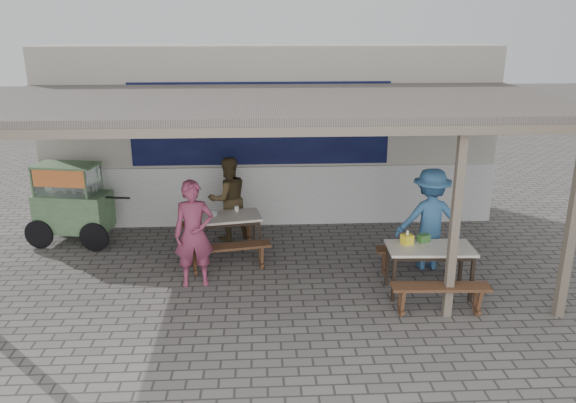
% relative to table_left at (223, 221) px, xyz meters
% --- Properties ---
extents(ground, '(60.00, 60.00, 0.00)m').
position_rel_table_left_xyz_m(ground, '(0.88, -1.34, -0.67)').
color(ground, '#625E59').
rests_on(ground, ground).
extents(back_wall, '(9.00, 1.28, 3.50)m').
position_rel_table_left_xyz_m(back_wall, '(0.88, 2.24, 1.05)').
color(back_wall, '#B5AFA3').
rests_on(back_wall, ground).
extents(warung_roof, '(9.00, 4.21, 2.81)m').
position_rel_table_left_xyz_m(warung_roof, '(0.90, -0.44, 2.05)').
color(warung_roof, '#605852').
rests_on(warung_roof, ground).
extents(table_left, '(1.39, 0.88, 0.75)m').
position_rel_table_left_xyz_m(table_left, '(0.00, 0.00, 0.00)').
color(table_left, silver).
rests_on(table_left, ground).
extents(bench_left_street, '(1.42, 0.53, 0.45)m').
position_rel_table_left_xyz_m(bench_left_street, '(0.11, -0.61, -0.33)').
color(bench_left_street, brown).
rests_on(bench_left_street, ground).
extents(bench_left_wall, '(1.42, 0.53, 0.45)m').
position_rel_table_left_xyz_m(bench_left_wall, '(-0.11, 0.61, -0.33)').
color(bench_left_wall, brown).
rests_on(bench_left_wall, ground).
extents(table_right, '(1.29, 0.71, 0.75)m').
position_rel_table_left_xyz_m(table_right, '(3.15, -1.56, -0.00)').
color(table_right, silver).
rests_on(table_right, ground).
extents(bench_right_street, '(1.37, 0.34, 0.45)m').
position_rel_table_left_xyz_m(bench_right_street, '(3.12, -2.23, -0.33)').
color(bench_right_street, brown).
rests_on(bench_right_street, ground).
extents(bench_right_wall, '(1.37, 0.34, 0.45)m').
position_rel_table_left_xyz_m(bench_right_wall, '(3.18, -0.89, -0.33)').
color(bench_right_wall, brown).
rests_on(bench_right_wall, ground).
extents(vendor_cart, '(1.93, 0.97, 1.50)m').
position_rel_table_left_xyz_m(vendor_cart, '(-2.79, 0.81, 0.15)').
color(vendor_cart, '#638F5F').
rests_on(vendor_cart, ground).
extents(patron_street_side, '(0.65, 0.46, 1.67)m').
position_rel_table_left_xyz_m(patron_street_side, '(-0.37, -1.05, 0.17)').
color(patron_street_side, '#7E314B').
rests_on(patron_street_side, ground).
extents(patron_wall_side, '(0.94, 0.85, 1.58)m').
position_rel_table_left_xyz_m(patron_wall_side, '(0.06, 0.88, 0.12)').
color(patron_wall_side, '#4E3E25').
rests_on(patron_wall_side, ground).
extents(patron_right_table, '(1.11, 0.65, 1.70)m').
position_rel_table_left_xyz_m(patron_right_table, '(3.42, -0.61, 0.18)').
color(patron_right_table, '#376899').
rests_on(patron_right_table, ground).
extents(tissue_box, '(0.19, 0.19, 0.15)m').
position_rel_table_left_xyz_m(tissue_box, '(2.83, -1.42, 0.16)').
color(tissue_box, yellow).
rests_on(tissue_box, table_right).
extents(donation_box, '(0.20, 0.17, 0.11)m').
position_rel_table_left_xyz_m(donation_box, '(3.11, -1.35, 0.14)').
color(donation_box, '#3B7333').
rests_on(donation_box, table_right).
extents(condiment_jar, '(0.08, 0.08, 0.09)m').
position_rel_table_left_xyz_m(condiment_jar, '(0.23, 0.27, 0.13)').
color(condiment_jar, silver).
rests_on(condiment_jar, table_left).
extents(condiment_bowl, '(0.20, 0.20, 0.04)m').
position_rel_table_left_xyz_m(condiment_bowl, '(-0.16, 0.05, 0.10)').
color(condiment_bowl, silver).
rests_on(condiment_bowl, table_left).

